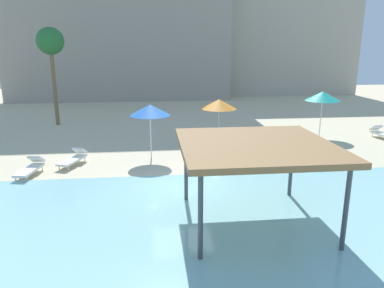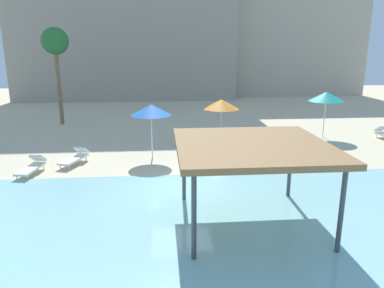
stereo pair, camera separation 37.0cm
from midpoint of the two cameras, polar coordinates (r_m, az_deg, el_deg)
name	(u,v)px [view 2 (the right image)]	position (r m, az deg, el deg)	size (l,w,h in m)	color
ground_plane	(181,188)	(14.80, -0.95, -6.90)	(80.00, 80.00, 0.00)	beige
lagoon_water	(193,260)	(10.11, 1.25, -17.77)	(44.00, 13.50, 0.04)	#8CC6CC
shade_pavilion	(252,148)	(11.32, 10.36, -0.62)	(4.66, 4.66, 2.66)	#42474C
beach_umbrella_teal_2	(326,97)	(24.28, 20.71, 6.96)	(2.14, 2.14, 2.87)	silver
beach_umbrella_blue_3	(151,110)	(18.29, -5.85, 5.33)	(2.00, 2.00, 2.77)	silver
beach_umbrella_orange_4	(221,104)	(21.81, 5.09, 6.23)	(2.11, 2.11, 2.55)	silver
lounge_chair_1	(32,166)	(17.80, -23.20, -3.23)	(0.90, 1.97, 0.74)	white
lounge_chair_4	(75,157)	(18.57, -17.26, -1.97)	(1.24, 1.99, 0.74)	white
palm_tree_1	(55,44)	(28.26, -20.28, 14.51)	(1.90, 1.90, 6.92)	brown
hotel_block_0	(125,4)	(43.46, -10.22, 20.84)	(23.58, 8.41, 20.51)	#9E9384
hotel_block_1	(279,33)	(49.11, 13.71, 16.50)	(18.23, 9.84, 14.65)	#B2A893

